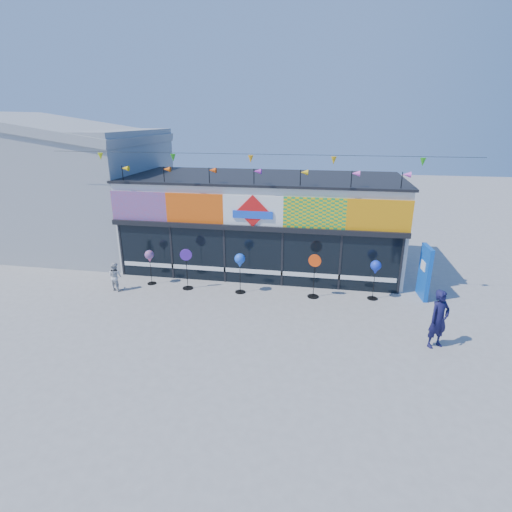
% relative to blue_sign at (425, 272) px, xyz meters
% --- Properties ---
extents(ground, '(80.00, 80.00, 0.00)m').
position_rel_blue_sign_xyz_m(ground, '(-6.65, -3.23, -1.03)').
color(ground, gray).
rests_on(ground, ground).
extents(kite_shop, '(16.00, 5.70, 5.31)m').
position_rel_blue_sign_xyz_m(kite_shop, '(-6.65, 2.71, 1.02)').
color(kite_shop, silver).
rests_on(kite_shop, ground).
extents(neighbour_building, '(8.18, 7.20, 6.87)m').
position_rel_blue_sign_xyz_m(neighbour_building, '(-16.65, 3.77, 2.17)').
color(neighbour_building, gray).
rests_on(neighbour_building, ground).
extents(blue_sign, '(0.25, 1.04, 2.05)m').
position_rel_blue_sign_xyz_m(blue_sign, '(0.00, 0.00, 0.00)').
color(blue_sign, '#0C4BB7').
rests_on(blue_sign, ground).
extents(spinner_0, '(0.37, 0.37, 1.47)m').
position_rel_blue_sign_xyz_m(spinner_0, '(-10.80, -0.60, 0.14)').
color(spinner_0, black).
rests_on(spinner_0, ground).
extents(spinner_1, '(0.47, 0.43, 1.68)m').
position_rel_blue_sign_xyz_m(spinner_1, '(-9.16, -0.80, -0.14)').
color(spinner_1, black).
rests_on(spinner_1, ground).
extents(spinner_2, '(0.41, 0.41, 1.62)m').
position_rel_blue_sign_xyz_m(spinner_2, '(-6.98, -0.80, 0.26)').
color(spinner_2, black).
rests_on(spinner_2, ground).
extents(spinner_3, '(0.49, 0.44, 1.73)m').
position_rel_blue_sign_xyz_m(spinner_3, '(-4.12, -0.72, -0.12)').
color(spinner_3, black).
rests_on(spinner_3, ground).
extents(spinner_4, '(0.39, 0.39, 1.55)m').
position_rel_blue_sign_xyz_m(spinner_4, '(-1.87, -0.50, 0.21)').
color(spinner_4, black).
rests_on(spinner_4, ground).
extents(adult_man, '(0.80, 0.71, 1.83)m').
position_rel_blue_sign_xyz_m(adult_man, '(-0.34, -3.63, -0.12)').
color(adult_man, '#14133B').
rests_on(adult_man, ground).
extents(child, '(0.63, 0.47, 1.16)m').
position_rel_blue_sign_xyz_m(child, '(-11.93, -1.44, -0.45)').
color(child, silver).
rests_on(child, ground).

